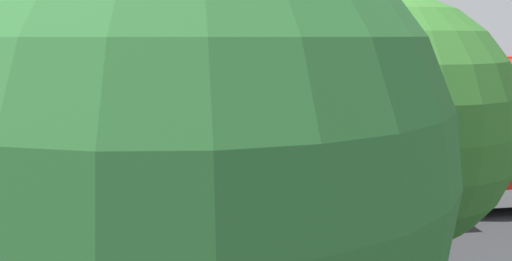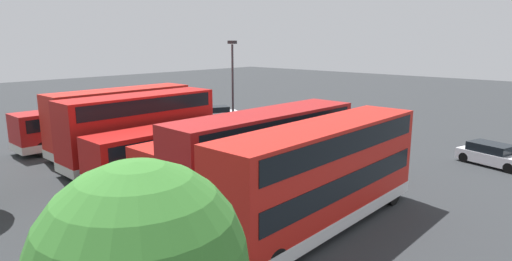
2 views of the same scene
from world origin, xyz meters
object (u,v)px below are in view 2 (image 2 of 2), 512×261
(car_small_green, at_px, (492,155))
(bus_double_decker_fifth, at_px, (141,127))
(bus_single_deck_third, at_px, (225,156))
(bus_single_deck_seventh, at_px, (86,124))
(car_hatchback_silver, at_px, (217,113))
(lamp_post_tall, at_px, (233,85))
(bus_single_deck_fourth, at_px, (174,148))
(bus_double_decker_sixth, at_px, (122,118))
(bus_double_decker_second, at_px, (266,154))
(waste_bin_yellow, at_px, (296,133))
(bus_double_decker_near_end, at_px, (323,173))

(car_small_green, bearing_deg, bus_double_decker_fifth, 41.51)
(bus_single_deck_third, height_order, bus_single_deck_seventh, same)
(car_hatchback_silver, distance_m, lamp_post_tall, 11.25)
(bus_single_deck_fourth, bearing_deg, bus_single_deck_seventh, 0.95)
(lamp_post_tall, bearing_deg, bus_single_deck_fourth, 109.18)
(bus_double_decker_sixth, xyz_separation_m, lamp_post_tall, (-4.46, -6.84, 2.19))
(bus_double_decker_second, height_order, bus_single_deck_third, bus_double_decker_second)
(bus_double_decker_sixth, height_order, car_small_green, bus_double_decker_sixth)
(car_small_green, height_order, lamp_post_tall, lamp_post_tall)
(bus_double_decker_sixth, xyz_separation_m, waste_bin_yellow, (-6.80, -11.68, -1.97))
(bus_single_deck_fourth, height_order, lamp_post_tall, lamp_post_tall)
(car_hatchback_silver, bearing_deg, lamp_post_tall, 144.63)
(car_small_green, bearing_deg, lamp_post_tall, 24.69)
(car_hatchback_silver, xyz_separation_m, waste_bin_yellow, (-10.94, 1.26, -0.22))
(bus_double_decker_second, distance_m, bus_single_deck_fourth, 7.13)
(bus_double_decker_second, bearing_deg, car_hatchback_silver, -35.95)
(car_small_green, bearing_deg, bus_double_decker_sixth, 34.64)
(bus_double_decker_near_end, relative_size, bus_double_decker_sixth, 1.15)
(bus_single_deck_seventh, xyz_separation_m, lamp_post_tall, (-8.26, -7.68, 3.02))
(waste_bin_yellow, bearing_deg, bus_double_decker_sixth, 59.80)
(bus_double_decker_sixth, bearing_deg, bus_double_decker_near_end, 176.96)
(bus_single_deck_seventh, height_order, car_small_green, bus_single_deck_seventh)
(car_small_green, bearing_deg, bus_double_decker_second, 65.77)
(bus_double_decker_second, distance_m, bus_single_deck_seventh, 17.97)
(bus_single_deck_seventh, bearing_deg, bus_single_deck_third, -176.31)
(bus_double_decker_fifth, distance_m, bus_double_decker_sixth, 3.76)
(bus_single_deck_third, relative_size, bus_double_decker_sixth, 1.04)
(bus_double_decker_sixth, distance_m, car_small_green, 25.26)
(bus_double_decker_second, distance_m, bus_double_decker_fifth, 10.48)
(car_small_green, height_order, waste_bin_yellow, car_small_green)
(bus_double_decker_near_end, height_order, car_hatchback_silver, bus_double_decker_near_end)
(car_small_green, relative_size, lamp_post_tall, 0.56)
(bus_double_decker_second, relative_size, bus_double_decker_sixth, 1.08)
(waste_bin_yellow, bearing_deg, bus_single_deck_seventh, 49.77)
(bus_single_deck_third, xyz_separation_m, bus_single_deck_seventh, (14.55, 0.94, -0.00))
(bus_double_decker_sixth, bearing_deg, bus_single_deck_seventh, 12.53)
(bus_double_decker_near_end, distance_m, bus_double_decker_sixth, 17.97)
(bus_double_decker_fifth, xyz_separation_m, bus_double_decker_sixth, (3.68, -0.78, 0.00))
(car_hatchback_silver, bearing_deg, bus_single_deck_fourth, 129.48)
(bus_double_decker_fifth, xyz_separation_m, car_hatchback_silver, (7.81, -13.72, -1.75))
(bus_single_deck_third, relative_size, bus_double_decker_fifth, 1.05)
(bus_double_decker_fifth, xyz_separation_m, lamp_post_tall, (-0.78, -7.62, 2.19))
(bus_single_deck_third, distance_m, lamp_post_tall, 9.71)
(bus_double_decker_second, bearing_deg, bus_double_decker_sixth, -1.27)
(lamp_post_tall, bearing_deg, bus_double_decker_fifth, 84.12)
(bus_single_deck_fourth, distance_m, bus_double_decker_fifth, 3.49)
(car_hatchback_silver, bearing_deg, bus_single_deck_third, 139.21)
(lamp_post_tall, bearing_deg, waste_bin_yellow, -115.79)
(lamp_post_tall, bearing_deg, bus_double_decker_second, 143.55)
(bus_double_decker_near_end, height_order, bus_double_decker_second, same)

